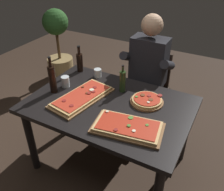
{
  "coord_description": "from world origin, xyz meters",
  "views": [
    {
      "loc": [
        0.85,
        -1.52,
        1.95
      ],
      "look_at": [
        0.0,
        0.05,
        0.79
      ],
      "focal_mm": 39.18,
      "sensor_mm": 36.0,
      "label": 1
    }
  ],
  "objects_px": {
    "pizza_round_far": "(147,100)",
    "tumbler_near_camera": "(65,82)",
    "pizza_rectangular_front": "(128,127)",
    "tumbler_far_side": "(98,73)",
    "pizza_rectangular_left": "(82,97)",
    "diner_chair": "(149,85)",
    "oil_bottle_amber": "(52,79)",
    "seated_diner": "(147,70)",
    "wine_bottle_dark": "(80,62)",
    "dining_table": "(109,112)",
    "vinegar_bottle_green": "(122,81)",
    "potted_plant_corner": "(58,47)"
  },
  "relations": [
    {
      "from": "tumbler_near_camera",
      "to": "potted_plant_corner",
      "type": "height_order",
      "value": "potted_plant_corner"
    },
    {
      "from": "diner_chair",
      "to": "dining_table",
      "type": "bearing_deg",
      "value": -93.74
    },
    {
      "from": "pizza_rectangular_front",
      "to": "pizza_rectangular_left",
      "type": "relative_size",
      "value": 0.89
    },
    {
      "from": "seated_diner",
      "to": "dining_table",
      "type": "bearing_deg",
      "value": -94.34
    },
    {
      "from": "pizza_round_far",
      "to": "vinegar_bottle_green",
      "type": "distance_m",
      "value": 0.29
    },
    {
      "from": "dining_table",
      "to": "tumbler_near_camera",
      "type": "height_order",
      "value": "tumbler_near_camera"
    },
    {
      "from": "pizza_rectangular_front",
      "to": "oil_bottle_amber",
      "type": "relative_size",
      "value": 1.62
    },
    {
      "from": "pizza_rectangular_front",
      "to": "pizza_round_far",
      "type": "relative_size",
      "value": 1.95
    },
    {
      "from": "pizza_rectangular_left",
      "to": "tumbler_near_camera",
      "type": "bearing_deg",
      "value": 158.19
    },
    {
      "from": "pizza_rectangular_front",
      "to": "oil_bottle_amber",
      "type": "distance_m",
      "value": 0.85
    },
    {
      "from": "oil_bottle_amber",
      "to": "potted_plant_corner",
      "type": "relative_size",
      "value": 0.32
    },
    {
      "from": "pizza_round_far",
      "to": "vinegar_bottle_green",
      "type": "relative_size",
      "value": 1.09
    },
    {
      "from": "pizza_round_far",
      "to": "seated_diner",
      "type": "bearing_deg",
      "value": 111.62
    },
    {
      "from": "pizza_round_far",
      "to": "potted_plant_corner",
      "type": "height_order",
      "value": "potted_plant_corner"
    },
    {
      "from": "vinegar_bottle_green",
      "to": "tumbler_far_side",
      "type": "distance_m",
      "value": 0.38
    },
    {
      "from": "wine_bottle_dark",
      "to": "tumbler_far_side",
      "type": "bearing_deg",
      "value": -5.12
    },
    {
      "from": "wine_bottle_dark",
      "to": "diner_chair",
      "type": "distance_m",
      "value": 0.86
    },
    {
      "from": "wine_bottle_dark",
      "to": "diner_chair",
      "type": "bearing_deg",
      "value": 37.16
    },
    {
      "from": "wine_bottle_dark",
      "to": "diner_chair",
      "type": "relative_size",
      "value": 0.33
    },
    {
      "from": "pizza_rectangular_front",
      "to": "oil_bottle_amber",
      "type": "bearing_deg",
      "value": 169.44
    },
    {
      "from": "pizza_rectangular_front",
      "to": "potted_plant_corner",
      "type": "distance_m",
      "value": 2.36
    },
    {
      "from": "wine_bottle_dark",
      "to": "tumbler_far_side",
      "type": "relative_size",
      "value": 3.31
    },
    {
      "from": "pizza_rectangular_left",
      "to": "diner_chair",
      "type": "height_order",
      "value": "diner_chair"
    },
    {
      "from": "oil_bottle_amber",
      "to": "potted_plant_corner",
      "type": "height_order",
      "value": "potted_plant_corner"
    },
    {
      "from": "diner_chair",
      "to": "seated_diner",
      "type": "distance_m",
      "value": 0.28
    },
    {
      "from": "wine_bottle_dark",
      "to": "oil_bottle_amber",
      "type": "height_order",
      "value": "oil_bottle_amber"
    },
    {
      "from": "tumbler_near_camera",
      "to": "tumbler_far_side",
      "type": "bearing_deg",
      "value": 61.94
    },
    {
      "from": "pizza_round_far",
      "to": "dining_table",
      "type": "bearing_deg",
      "value": -149.62
    },
    {
      "from": "pizza_rectangular_front",
      "to": "dining_table",
      "type": "bearing_deg",
      "value": 140.87
    },
    {
      "from": "pizza_round_far",
      "to": "oil_bottle_amber",
      "type": "height_order",
      "value": "oil_bottle_amber"
    },
    {
      "from": "pizza_round_far",
      "to": "oil_bottle_amber",
      "type": "bearing_deg",
      "value": -163.62
    },
    {
      "from": "wine_bottle_dark",
      "to": "seated_diner",
      "type": "bearing_deg",
      "value": 29.48
    },
    {
      "from": "pizza_rectangular_left",
      "to": "tumbler_far_side",
      "type": "relative_size",
      "value": 7.38
    },
    {
      "from": "pizza_round_far",
      "to": "wine_bottle_dark",
      "type": "height_order",
      "value": "wine_bottle_dark"
    },
    {
      "from": "wine_bottle_dark",
      "to": "oil_bottle_amber",
      "type": "distance_m",
      "value": 0.46
    },
    {
      "from": "dining_table",
      "to": "pizza_rectangular_left",
      "type": "bearing_deg",
      "value": -167.32
    },
    {
      "from": "pizza_rectangular_front",
      "to": "diner_chair",
      "type": "distance_m",
      "value": 1.14
    },
    {
      "from": "pizza_round_far",
      "to": "wine_bottle_dark",
      "type": "relative_size",
      "value": 1.02
    },
    {
      "from": "pizza_round_far",
      "to": "pizza_rectangular_left",
      "type": "bearing_deg",
      "value": -157.33
    },
    {
      "from": "pizza_rectangular_front",
      "to": "tumbler_far_side",
      "type": "bearing_deg",
      "value": 136.23
    },
    {
      "from": "vinegar_bottle_green",
      "to": "pizza_rectangular_front",
      "type": "bearing_deg",
      "value": -59.33
    },
    {
      "from": "pizza_rectangular_left",
      "to": "wine_bottle_dark",
      "type": "xyz_separation_m",
      "value": [
        -0.32,
        0.44,
        0.09
      ]
    },
    {
      "from": "pizza_rectangular_left",
      "to": "diner_chair",
      "type": "bearing_deg",
      "value": 71.66
    },
    {
      "from": "pizza_rectangular_front",
      "to": "vinegar_bottle_green",
      "type": "height_order",
      "value": "vinegar_bottle_green"
    },
    {
      "from": "tumbler_far_side",
      "to": "seated_diner",
      "type": "height_order",
      "value": "seated_diner"
    },
    {
      "from": "pizza_round_far",
      "to": "tumbler_far_side",
      "type": "xyz_separation_m",
      "value": [
        -0.62,
        0.2,
        0.02
      ]
    },
    {
      "from": "oil_bottle_amber",
      "to": "diner_chair",
      "type": "height_order",
      "value": "oil_bottle_amber"
    },
    {
      "from": "diner_chair",
      "to": "potted_plant_corner",
      "type": "relative_size",
      "value": 0.79
    },
    {
      "from": "dining_table",
      "to": "vinegar_bottle_green",
      "type": "height_order",
      "value": "vinegar_bottle_green"
    },
    {
      "from": "pizza_round_far",
      "to": "tumbler_near_camera",
      "type": "relative_size",
      "value": 2.75
    }
  ]
}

